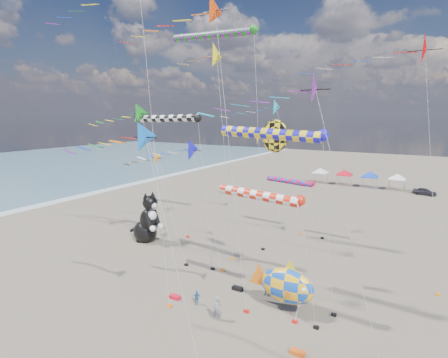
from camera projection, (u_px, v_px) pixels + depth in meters
ground at (155, 350)px, 21.95m from camera, size 260.00×260.00×0.00m
delta_kite_1 at (269, 110)px, 42.46m from camera, size 11.06×2.08×16.53m
delta_kite_2 at (204, 15)px, 23.96m from camera, size 11.22×2.21×22.76m
delta_kite_3 at (142, 116)px, 34.08m from camera, size 11.26×2.19×15.82m
delta_kite_4 at (194, 151)px, 32.56m from camera, size 9.12×2.18×12.56m
delta_kite_5 at (416, 53)px, 26.69m from camera, size 11.70×2.55×20.72m
delta_kite_6 at (203, 56)px, 33.72m from camera, size 11.28×2.59×21.67m
delta_kite_7 at (152, 160)px, 43.06m from camera, size 9.99×1.80×10.32m
delta_kite_8 at (128, 145)px, 18.28m from camera, size 10.48×1.85×14.31m
delta_kite_9 at (302, 99)px, 17.68m from camera, size 10.13×1.59×16.58m
windsock_0 at (274, 135)px, 25.75m from camera, size 9.70×0.87×13.59m
windsock_1 at (292, 182)px, 42.39m from camera, size 7.36×0.69×6.92m
windsock_2 at (263, 197)px, 24.57m from camera, size 7.85×0.74×9.30m
windsock_3 at (169, 119)px, 33.10m from camera, size 9.02×0.70×14.57m
windsock_4 at (216, 35)px, 36.96m from camera, size 11.38×0.86×23.37m
angelfish_kite at (273, 137)px, 28.12m from camera, size 3.74×3.02×14.18m
cat_inflatable at (147, 217)px, 40.15m from camera, size 4.74×2.90×6.00m
fish_inflatable at (287, 286)px, 25.75m from camera, size 5.43×2.06×4.21m
person_adult at (217, 309)px, 24.84m from camera, size 0.77×0.62×1.83m
child_green at (267, 289)px, 28.36m from camera, size 0.56×0.44×1.14m
child_blue at (197, 298)px, 27.06m from camera, size 0.73×0.56×1.15m
kite_bag_0 at (298, 353)px, 21.43m from camera, size 0.90×0.44×0.30m
kite_bag_1 at (237, 288)px, 29.37m from camera, size 0.90×0.44×0.30m
kite_bag_2 at (175, 297)px, 27.98m from camera, size 0.90×0.44×0.30m
tent_row at (357, 171)px, 71.53m from camera, size 19.20×4.20×3.80m
parked_car at (425, 192)px, 64.14m from camera, size 4.14×2.48×1.32m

